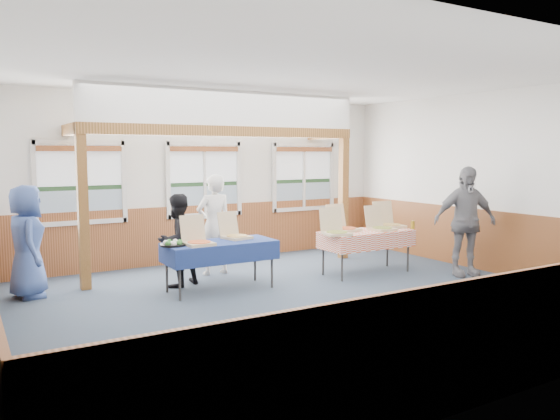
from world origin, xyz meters
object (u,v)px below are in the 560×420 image
at_px(table_right, 367,234).
at_px(woman_black, 177,240).
at_px(table_left, 220,246).
at_px(man_blue, 27,242).
at_px(person_grey, 465,221).
at_px(woman_white, 214,225).

distance_m(table_right, woman_black, 3.28).
relative_size(table_left, woman_black, 1.17).
relative_size(table_left, man_blue, 1.04).
distance_m(table_right, man_blue, 5.45).
bearing_deg(person_grey, woman_black, -179.45).
bearing_deg(table_left, woman_white, 73.00).
xyz_separation_m(table_right, woman_black, (-3.18, 0.81, 0.04)).
bearing_deg(woman_white, woman_black, 30.31).
bearing_deg(table_left, man_blue, 160.52).
xyz_separation_m(table_left, person_grey, (4.05, -1.22, 0.25)).
bearing_deg(man_blue, woman_black, -103.22).
distance_m(woman_white, man_blue, 2.98).
xyz_separation_m(man_blue, person_grey, (6.64, -2.26, 0.12)).
height_order(table_right, man_blue, man_blue).
bearing_deg(table_right, table_left, 176.74).
xyz_separation_m(table_right, man_blue, (-5.30, 1.28, 0.13)).
bearing_deg(man_blue, person_grey, -109.53).
height_order(table_left, table_right, same).
bearing_deg(table_left, woman_black, 132.17).
xyz_separation_m(table_right, woman_white, (-2.32, 1.31, 0.18)).
bearing_deg(person_grey, table_right, 165.94).
bearing_deg(woman_white, table_left, 70.70).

